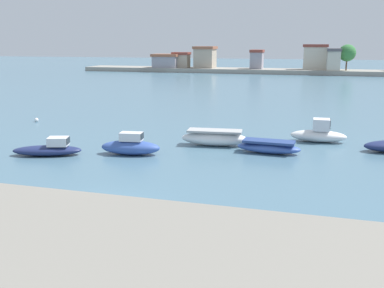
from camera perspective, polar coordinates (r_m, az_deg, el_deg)
The scene contains 9 objects.
ground_plane at distance 21.80m, azimuth -12.02°, elevation -8.53°, with size 400.00×400.00×0.00m, color slate.
seawall_embankment at distance 16.67m, azimuth -22.37°, elevation -12.61°, with size 79.42×7.03×1.97m, color gray.
moored_boat_1 at distance 32.98m, azimuth -18.24°, elevation -0.65°, with size 5.17×3.03×1.32m.
moored_boat_2 at distance 31.83m, azimuth -8.04°, elevation -0.30°, with size 4.52×2.19×1.63m.
moored_boat_3 at distance 34.34m, azimuth 2.98°, elevation 0.80°, with size 5.43×2.21×1.25m.
moored_boat_4 at distance 32.49m, azimuth 10.00°, elevation -0.39°, with size 4.74×1.86×0.94m.
moored_boat_5 at distance 36.99m, azimuth 16.28°, elevation 1.28°, with size 4.48×1.64×1.91m.
mooring_buoy_0 at distance 47.34m, azimuth -19.70°, elevation 2.99°, with size 0.40×0.40×0.40m, color white.
distant_shoreline at distance 117.10m, azimuth 10.95°, elevation 10.09°, with size 107.29×9.22×7.44m.
Camera 1 is at (9.74, -17.81, 7.96)m, focal length 40.73 mm.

